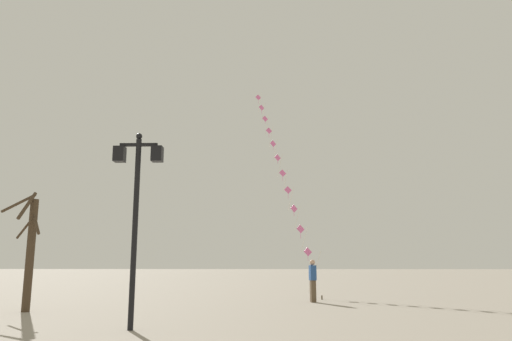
% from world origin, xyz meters
% --- Properties ---
extents(ground_plane, '(160.00, 160.00, 0.00)m').
position_xyz_m(ground_plane, '(0.00, 20.00, 0.00)').
color(ground_plane, gray).
extents(twin_lantern_lamp_post, '(1.26, 0.28, 4.94)m').
position_xyz_m(twin_lantern_lamp_post, '(-2.28, 9.37, 3.41)').
color(twin_lantern_lamp_post, black).
rests_on(twin_lantern_lamp_post, ground_plane).
extents(kite_train, '(3.26, 12.70, 13.91)m').
position_xyz_m(kite_train, '(1.83, 25.62, 7.31)').
color(kite_train, brown).
rests_on(kite_train, ground_plane).
extents(kite_flyer, '(0.29, 0.62, 1.71)m').
position_xyz_m(kite_flyer, '(2.92, 17.58, 0.90)').
color(kite_flyer, brown).
rests_on(kite_flyer, ground_plane).
extents(bare_tree, '(2.07, 1.37, 4.00)m').
position_xyz_m(bare_tree, '(-6.98, 13.53, 2.09)').
color(bare_tree, '#423323').
rests_on(bare_tree, ground_plane).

